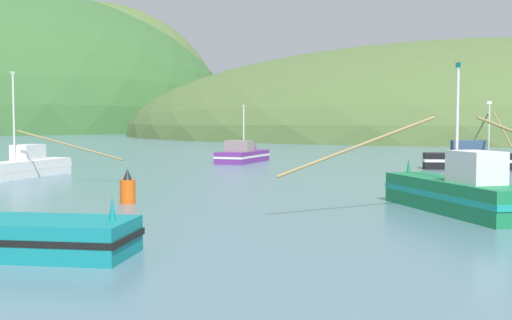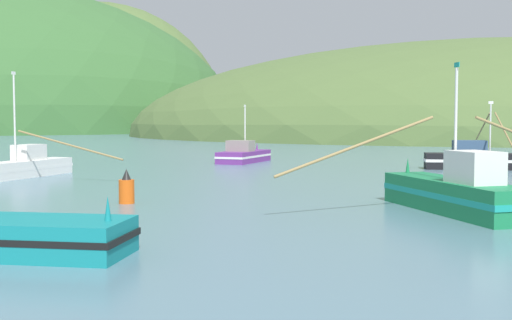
% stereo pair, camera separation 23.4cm
% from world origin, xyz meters
% --- Properties ---
extents(hill_mid_left, '(164.85, 131.88, 42.33)m').
position_xyz_m(hill_mid_left, '(20.35, 150.90, 0.00)').
color(hill_mid_left, '#516B38').
rests_on(hill_mid_left, ground).
extents(hill_far_left, '(104.58, 83.66, 98.31)m').
position_xyz_m(hill_far_left, '(-117.95, 223.18, 0.00)').
color(hill_far_left, '#516B38').
rests_on(hill_far_left, ground).
extents(fishing_boat_green, '(13.36, 8.38, 6.15)m').
position_xyz_m(fishing_boat_green, '(12.28, 19.10, 0.87)').
color(fishing_boat_green, '#197A47').
rests_on(fishing_boat_green, ground).
extents(fishing_boat_white, '(16.68, 11.67, 6.92)m').
position_xyz_m(fishing_boat_white, '(-14.97, 27.45, 0.69)').
color(fishing_boat_white, white).
rests_on(fishing_boat_white, ground).
extents(fishing_boat_black, '(10.14, 16.00, 5.21)m').
position_xyz_m(fishing_boat_black, '(15.32, 44.11, 0.77)').
color(fishing_boat_black, black).
rests_on(fishing_boat_black, ground).
extents(fishing_boat_purple, '(3.24, 7.25, 5.13)m').
position_xyz_m(fishing_boat_purple, '(-5.15, 47.00, 0.65)').
color(fishing_boat_purple, '#6B2D84').
rests_on(fishing_boat_purple, ground).
extents(channel_buoy, '(0.71, 0.71, 1.59)m').
position_xyz_m(channel_buoy, '(-2.12, 18.25, 0.66)').
color(channel_buoy, '#E55914').
rests_on(channel_buoy, ground).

